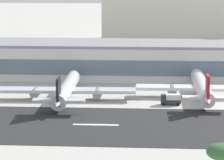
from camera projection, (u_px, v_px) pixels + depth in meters
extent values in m
plane|color=#B2AFA8|center=(99.00, 124.00, 150.05)|extent=(1400.00, 1400.00, 0.00)
cube|color=#262628|center=(99.00, 125.00, 149.07)|extent=(800.00, 39.04, 0.08)
cube|color=white|center=(96.00, 125.00, 149.12)|extent=(12.00, 1.20, 0.01)
cube|color=silver|center=(140.00, 61.00, 221.03)|extent=(209.13, 28.99, 12.32)
cube|color=slate|center=(139.00, 68.00, 206.76)|extent=(202.86, 0.30, 5.55)
cube|color=gray|center=(140.00, 44.00, 219.85)|extent=(211.22, 29.28, 1.00)
cube|color=beige|center=(202.00, 11.00, 346.21)|extent=(120.07, 27.76, 35.34)
cylinder|color=silver|center=(67.00, 88.00, 180.47)|extent=(5.82, 44.17, 4.41)
sphere|color=silver|center=(74.00, 76.00, 202.13)|extent=(4.19, 4.19, 4.19)
cone|color=silver|center=(58.00, 104.00, 158.81)|extent=(4.22, 8.05, 3.96)
cube|color=silver|center=(67.00, 90.00, 179.68)|extent=(43.72, 8.01, 0.97)
cylinder|color=gray|center=(98.00, 93.00, 179.48)|extent=(3.06, 6.26, 2.86)
cylinder|color=gray|center=(36.00, 92.00, 180.17)|extent=(3.06, 6.26, 2.86)
cube|color=silver|center=(59.00, 101.00, 160.47)|extent=(14.91, 4.11, 0.78)
cube|color=black|center=(59.00, 90.00, 159.92)|extent=(0.90, 5.97, 7.05)
cylinder|color=black|center=(66.00, 98.00, 178.81)|extent=(0.79, 0.79, 1.21)
cylinder|color=white|center=(202.00, 86.00, 184.04)|extent=(4.76, 44.52, 4.45)
sphere|color=white|center=(197.00, 75.00, 205.87)|extent=(4.23, 4.23, 4.23)
cone|color=white|center=(208.00, 101.00, 162.21)|extent=(4.06, 8.04, 4.00)
cube|color=white|center=(202.00, 88.00, 183.24)|extent=(42.30, 6.97, 0.98)
cylinder|color=gray|center=(172.00, 90.00, 184.08)|extent=(2.94, 6.25, 2.89)
cube|color=white|center=(207.00, 98.00, 163.87)|extent=(14.39, 3.77, 0.78)
cube|color=red|center=(208.00, 87.00, 163.32)|extent=(0.75, 6.01, 7.12)
cylinder|color=black|center=(202.00, 96.00, 182.36)|extent=(0.80, 0.80, 1.22)
cube|color=#2D3338|center=(171.00, 101.00, 172.48)|extent=(6.06, 2.56, 1.20)
cube|color=silver|center=(173.00, 97.00, 172.21)|extent=(4.38, 2.42, 1.60)
cube|color=#2D3338|center=(164.00, 97.00, 172.33)|extent=(1.74, 2.25, 1.50)
cylinder|color=black|center=(164.00, 102.00, 173.86)|extent=(0.91, 0.30, 0.90)
cylinder|color=black|center=(164.00, 104.00, 171.50)|extent=(0.91, 0.30, 0.90)
cylinder|color=black|center=(177.00, 103.00, 173.68)|extent=(0.91, 0.30, 0.90)
cylinder|color=black|center=(178.00, 104.00, 171.32)|extent=(0.91, 0.30, 0.90)
ellipsoid|color=#2D602D|center=(221.00, 152.00, 93.35)|extent=(4.94, 4.94, 2.72)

